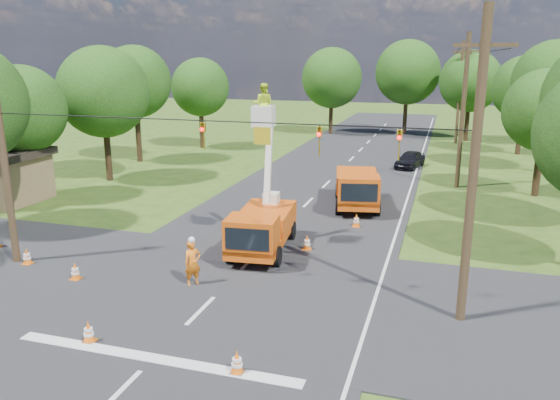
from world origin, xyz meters
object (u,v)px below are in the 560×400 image
(traffic_cone_0, at_px, (89,332))
(pole_right_far, at_px, (460,92))
(traffic_cone_1, at_px, (237,362))
(traffic_cone_5, at_px, (27,256))
(pole_right_near, at_px, (474,169))
(tree_far_b, at_px, (408,72))
(tree_left_f, at_px, (200,87))
(tree_far_c, at_px, (470,81))
(tree_left_c, at_px, (22,110))
(traffic_cone_3, at_px, (356,220))
(distant_car, at_px, (410,159))
(traffic_cone_2, at_px, (307,243))
(pole_right_mid, at_px, (463,110))
(traffic_cone_7, at_px, (361,197))
(tree_left_e, at_px, (135,82))
(tree_right_d, at_px, (554,82))
(tree_far_a, at_px, (332,78))
(tree_left_d, at_px, (103,92))
(traffic_cone_4, at_px, (75,271))
(ground_worker, at_px, (193,263))
(tree_right_e, at_px, (525,88))
(second_truck, at_px, (357,188))
(tree_right_c, at_px, (545,111))
(bucket_truck, at_px, (262,217))
(pole_left, at_px, (4,158))

(traffic_cone_0, bearing_deg, pole_right_far, 76.40)
(traffic_cone_1, xyz_separation_m, traffic_cone_5, (-11.43, 5.04, 0.00))
(pole_right_near, bearing_deg, tree_far_b, 96.97)
(tree_left_f, bearing_deg, traffic_cone_5, -78.81)
(pole_right_near, xyz_separation_m, tree_far_c, (1.00, 42.00, 0.96))
(tree_left_c, bearing_deg, pole_right_far, 51.12)
(traffic_cone_3, xyz_separation_m, tree_left_c, (-20.02, -0.12, 5.08))
(distant_car, bearing_deg, traffic_cone_2, -84.53)
(pole_right_mid, bearing_deg, tree_left_c, -156.25)
(traffic_cone_7, xyz_separation_m, tree_left_e, (-19.84, 8.12, 6.13))
(traffic_cone_1, relative_size, traffic_cone_7, 1.00)
(traffic_cone_0, distance_m, pole_right_mid, 27.58)
(tree_right_d, bearing_deg, pole_right_near, -103.13)
(tree_left_c, height_order, tree_far_a, tree_far_a)
(pole_right_far, bearing_deg, tree_left_c, -128.88)
(traffic_cone_3, distance_m, tree_left_d, 20.27)
(traffic_cone_0, distance_m, tree_right_d, 36.78)
(pole_right_near, bearing_deg, traffic_cone_4, -176.37)
(traffic_cone_3, distance_m, tree_far_c, 33.90)
(ground_worker, bearing_deg, traffic_cone_3, 14.46)
(tree_left_e, bearing_deg, traffic_cone_3, -32.37)
(traffic_cone_3, height_order, tree_far_a, tree_far_a)
(traffic_cone_1, bearing_deg, tree_far_b, 89.53)
(traffic_cone_2, height_order, tree_right_e, tree_right_e)
(traffic_cone_3, distance_m, tree_left_e, 24.83)
(second_truck, xyz_separation_m, traffic_cone_7, (0.13, 0.95, -0.82))
(ground_worker, relative_size, tree_left_c, 0.22)
(tree_right_c, height_order, tree_far_a, tree_far_a)
(bucket_truck, distance_m, pole_left, 10.90)
(tree_left_e, bearing_deg, pole_left, -71.64)
(traffic_cone_2, bearing_deg, traffic_cone_0, -113.53)
(tree_right_d, bearing_deg, bucket_truck, -122.96)
(traffic_cone_3, height_order, traffic_cone_4, same)
(tree_right_e, distance_m, tree_far_a, 20.43)
(traffic_cone_4, distance_m, tree_left_f, 32.62)
(pole_right_far, bearing_deg, traffic_cone_0, -103.60)
(pole_right_far, distance_m, tree_right_c, 21.52)
(tree_right_d, relative_size, tree_far_a, 1.02)
(traffic_cone_4, distance_m, tree_left_c, 15.40)
(second_truck, bearing_deg, pole_right_far, 66.97)
(pole_right_near, height_order, tree_right_e, pole_right_near)
(second_truck, bearing_deg, tree_right_c, 19.17)
(pole_left, distance_m, tree_far_a, 43.27)
(distant_car, xyz_separation_m, tree_right_d, (9.80, 1.23, 6.02))
(tree_right_c, height_order, tree_right_e, tree_right_e)
(ground_worker, height_order, tree_far_b, tree_far_b)
(bucket_truck, distance_m, traffic_cone_4, 8.00)
(pole_left, xyz_separation_m, tree_left_f, (-5.30, 30.00, 1.19))
(ground_worker, xyz_separation_m, tree_left_c, (-15.26, 9.00, 4.54))
(tree_left_e, xyz_separation_m, tree_far_a, (11.80, 21.00, -0.30))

